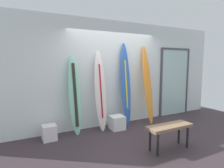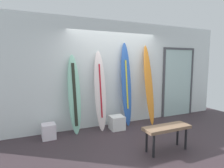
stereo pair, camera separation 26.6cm
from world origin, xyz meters
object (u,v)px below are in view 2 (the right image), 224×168
display_block_center (117,123)px  bench (167,130)px  surfboard_seafoam (74,94)px  surfboard_sunset (149,84)px  surfboard_cobalt (126,85)px  glass_door (178,81)px  display_block_left (49,131)px  surfboard_ivory (100,91)px

display_block_center → bench: (0.39, -1.43, 0.25)m
surfboard_seafoam → surfboard_sunset: 2.07m
surfboard_cobalt → bench: bearing=-89.9°
glass_door → surfboard_sunset: bearing=-168.2°
surfboard_cobalt → display_block_left: size_ratio=6.63×
surfboard_ivory → bench: surfboard_ivory is taller
display_block_left → surfboard_seafoam: bearing=9.2°
display_block_left → glass_door: glass_door is taller
surfboard_sunset → bench: 1.80m
surfboard_sunset → display_block_left: (-2.68, -0.02, -0.93)m
surfboard_sunset → glass_door: surfboard_sunset is taller
surfboard_cobalt → display_block_center: bearing=-150.5°
surfboard_cobalt → bench: size_ratio=2.34×
display_block_center → bench: 1.50m
surfboard_seafoam → glass_door: 3.38m
glass_door → surfboard_ivory: bearing=-175.5°
glass_door → display_block_left: bearing=-175.8°
display_block_center → surfboard_seafoam: bearing=169.8°
display_block_center → surfboard_sunset: bearing=5.9°
display_block_left → surfboard_ivory: bearing=3.6°
surfboard_cobalt → bench: (0.00, -1.65, -0.68)m
surfboard_cobalt → display_block_left: surfboard_cobalt is taller
bench → surfboard_cobalt: bearing=90.1°
display_block_center → surfboard_ivory: bearing=156.7°
surfboard_ivory → display_block_left: 1.51m
surfboard_ivory → surfboard_sunset: size_ratio=0.91×
surfboard_sunset → display_block_center: surfboard_sunset is taller
surfboard_seafoam → display_block_left: (-0.62, -0.10, -0.78)m
glass_door → bench: bearing=-137.1°
surfboard_sunset → glass_door: (1.31, 0.27, 0.02)m
surfboard_seafoam → glass_door: size_ratio=0.88×
surfboard_cobalt → surfboard_ivory: bearing=-176.1°
surfboard_ivory → bench: (0.77, -1.60, -0.58)m
surfboard_ivory → display_block_left: (-1.26, -0.08, -0.83)m
glass_door → display_block_center: bearing=-170.8°
display_block_left → bench: (2.03, -1.52, 0.25)m
surfboard_seafoam → surfboard_ivory: 0.65m
surfboard_sunset → glass_door: size_ratio=1.01×
surfboard_ivory → glass_door: 2.73m
glass_door → bench: (-1.95, -1.81, -0.69)m
glass_door → bench: size_ratio=2.27×
surfboard_seafoam → surfboard_cobalt: surfboard_cobalt is taller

